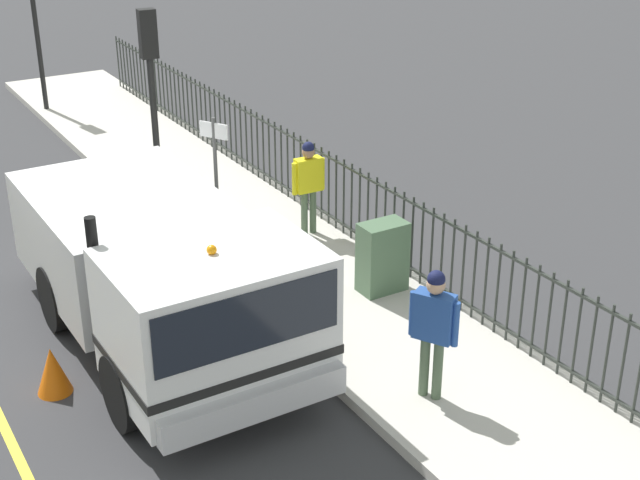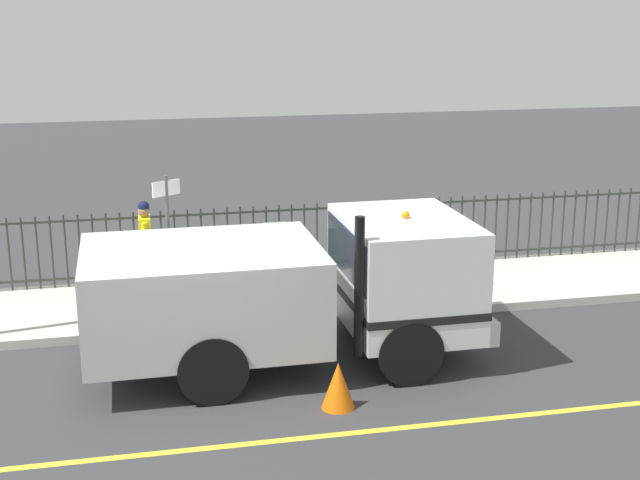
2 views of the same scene
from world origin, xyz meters
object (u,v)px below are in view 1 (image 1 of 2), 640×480
at_px(traffic_light_near, 151,69).
at_px(utility_cabinet, 382,257).
at_px(traffic_cone, 53,370).
at_px(worker_standing, 434,321).
at_px(street_sign, 216,176).
at_px(work_truck, 165,272).
at_px(traffic_light_mid, 33,3).
at_px(pedestrian_distant, 308,178).

distance_m(traffic_light_near, utility_cabinet, 5.60).
height_order(traffic_light_near, traffic_cone, traffic_light_near).
xyz_separation_m(worker_standing, street_sign, (-0.65, 4.72, 0.47)).
height_order(work_truck, traffic_light_near, traffic_light_near).
bearing_deg(traffic_light_mid, worker_standing, 86.46).
height_order(worker_standing, utility_cabinet, worker_standing).
bearing_deg(pedestrian_distant, street_sign, 12.03).
bearing_deg(traffic_light_near, pedestrian_distant, 128.57).
bearing_deg(traffic_cone, work_truck, 4.32).
relative_size(utility_cabinet, street_sign, 0.45).
relative_size(pedestrian_distant, traffic_light_mid, 0.46).
height_order(traffic_light_near, utility_cabinet, traffic_light_near).
bearing_deg(traffic_light_near, street_sign, 92.04).
distance_m(worker_standing, traffic_cone, 4.86).
xyz_separation_m(traffic_light_near, traffic_light_mid, (-0.09, 7.42, 0.03)).
distance_m(worker_standing, traffic_light_near, 7.79).
bearing_deg(work_truck, traffic_cone, 3.96).
xyz_separation_m(traffic_light_near, traffic_cone, (-3.43, -4.91, -2.41)).
height_order(pedestrian_distant, traffic_cone, pedestrian_distant).
bearing_deg(traffic_cone, street_sign, 31.37).
relative_size(worker_standing, utility_cabinet, 1.58).
bearing_deg(traffic_light_mid, utility_cabinet, 91.98).
bearing_deg(traffic_light_near, worker_standing, 98.62).
xyz_separation_m(traffic_cone, street_sign, (3.29, 2.00, 1.36)).
bearing_deg(worker_standing, traffic_light_mid, -27.42).
xyz_separation_m(traffic_light_near, street_sign, (-0.14, -2.90, -1.05)).
relative_size(work_truck, utility_cabinet, 5.27).
xyz_separation_m(work_truck, traffic_light_mid, (1.69, 12.20, 1.52)).
distance_m(worker_standing, traffic_light_mid, 15.14).
distance_m(pedestrian_distant, street_sign, 1.95).
bearing_deg(work_truck, traffic_light_mid, -98.24).
height_order(work_truck, traffic_cone, work_truck).
bearing_deg(worker_standing, traffic_light_near, -25.88).
xyz_separation_m(work_truck, traffic_cone, (-1.65, -0.12, -0.92)).
relative_size(traffic_light_near, traffic_cone, 5.64).
xyz_separation_m(worker_standing, traffic_light_mid, (-0.59, 15.05, 1.54)).
bearing_deg(utility_cabinet, traffic_cone, 179.33).
bearing_deg(traffic_light_near, traffic_cone, 59.88).
bearing_deg(street_sign, work_truck, -131.02).
relative_size(traffic_light_mid, traffic_cone, 5.70).
bearing_deg(traffic_light_near, work_truck, 74.45).
relative_size(pedestrian_distant, street_sign, 0.68).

